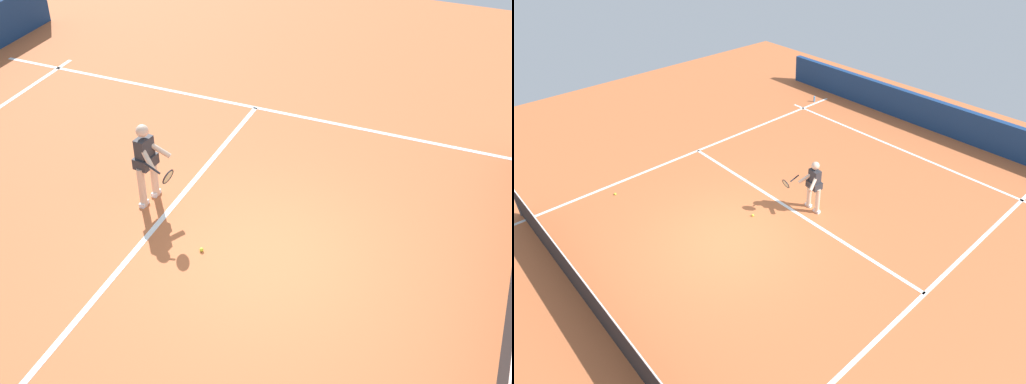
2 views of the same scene
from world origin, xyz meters
TOP-DOWN VIEW (x-y plane):
  - ground_plane at (0.00, 0.00)m, footprint 25.48×25.48m
  - court_back_wall at (0.00, -9.50)m, footprint 13.85×0.24m
  - baseline_marking at (0.00, -7.30)m, footprint 9.85×0.10m
  - service_line_marking at (0.00, -2.03)m, footprint 8.85×0.10m
  - sideline_left_marking at (-4.42, 0.00)m, footprint 0.10×17.60m
  - sideline_right_marking at (4.42, 0.00)m, footprint 0.10×17.60m
  - court_net at (0.00, 3.68)m, footprint 9.53×0.08m
  - tennis_player at (-0.56, -2.46)m, footprint 0.85×0.91m
  - tennis_ball_near at (0.33, -1.02)m, footprint 0.07×0.07m
  - tennis_ball_mid at (3.88, 1.32)m, footprint 0.07×0.07m
  - water_bottle at (4.58, -8.15)m, footprint 0.07×0.07m

SIDE VIEW (x-z plane):
  - ground_plane at x=0.00m, z-range 0.00..0.00m
  - baseline_marking at x=0.00m, z-range 0.00..0.01m
  - service_line_marking at x=0.00m, z-range 0.00..0.01m
  - sideline_left_marking at x=-4.42m, z-range 0.00..0.01m
  - sideline_right_marking at x=4.42m, z-range 0.00..0.01m
  - tennis_ball_near at x=0.33m, z-range 0.00..0.07m
  - tennis_ball_mid at x=3.88m, z-range 0.00..0.07m
  - water_bottle at x=4.58m, z-range 0.00..0.24m
  - court_net at x=0.00m, z-range -0.03..1.09m
  - court_back_wall at x=0.00m, z-range 0.00..1.14m
  - tennis_player at x=-0.56m, z-range 0.07..1.62m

